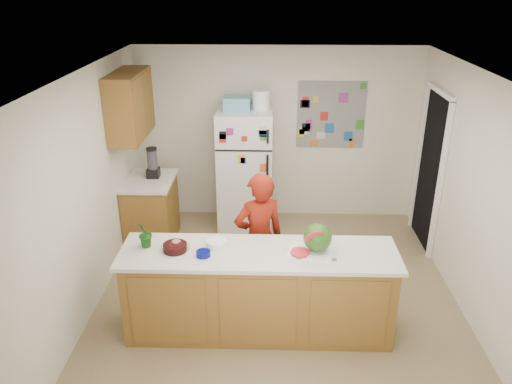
{
  "coord_description": "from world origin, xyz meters",
  "views": [
    {
      "loc": [
        -0.11,
        -4.65,
        3.35
      ],
      "look_at": [
        -0.25,
        0.2,
        1.24
      ],
      "focal_mm": 35.0,
      "sensor_mm": 36.0,
      "label": 1
    }
  ],
  "objects_px": {
    "refrigerator": "(245,170)",
    "cherry_bowl": "(175,247)",
    "watermelon": "(318,237)",
    "person": "(259,239)"
  },
  "relations": [
    {
      "from": "person",
      "to": "cherry_bowl",
      "type": "bearing_deg",
      "value": 14.39
    },
    {
      "from": "person",
      "to": "cherry_bowl",
      "type": "xyz_separation_m",
      "value": [
        -0.79,
        -0.55,
        0.2
      ]
    },
    {
      "from": "refrigerator",
      "to": "watermelon",
      "type": "xyz_separation_m",
      "value": [
        0.81,
        -2.35,
        0.22
      ]
    },
    {
      "from": "refrigerator",
      "to": "person",
      "type": "bearing_deg",
      "value": -82.56
    },
    {
      "from": "refrigerator",
      "to": "cherry_bowl",
      "type": "relative_size",
      "value": 7.36
    },
    {
      "from": "person",
      "to": "watermelon",
      "type": "distance_m",
      "value": 0.83
    },
    {
      "from": "refrigerator",
      "to": "watermelon",
      "type": "bearing_deg",
      "value": -71.05
    },
    {
      "from": "refrigerator",
      "to": "person",
      "type": "xyz_separation_m",
      "value": [
        0.24,
        -1.83,
        -0.1
      ]
    },
    {
      "from": "refrigerator",
      "to": "watermelon",
      "type": "height_order",
      "value": "refrigerator"
    },
    {
      "from": "refrigerator",
      "to": "cherry_bowl",
      "type": "distance_m",
      "value": 2.45
    }
  ]
}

